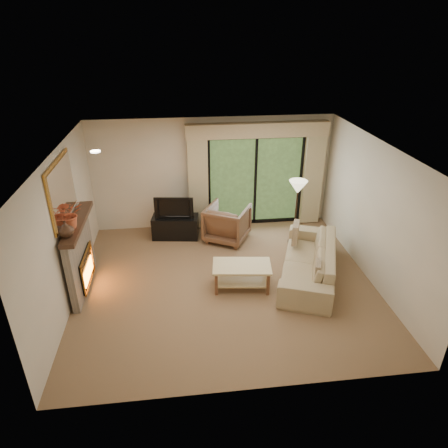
{
  "coord_description": "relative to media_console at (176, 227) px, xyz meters",
  "views": [
    {
      "loc": [
        -0.79,
        -6.22,
        4.42
      ],
      "look_at": [
        0.0,
        0.3,
        1.1
      ],
      "focal_mm": 32.0,
      "sensor_mm": 36.0,
      "label": 1
    }
  ],
  "objects": [
    {
      "name": "media_console",
      "position": [
        0.0,
        0.0,
        0.0
      ],
      "size": [
        1.08,
        0.6,
        0.51
      ],
      "primitive_type": "cube",
      "rotation": [
        0.0,
        0.0,
        -0.13
      ],
      "color": "black",
      "rests_on": "floor"
    },
    {
      "name": "sliding_door",
      "position": [
        1.92,
        0.5,
        0.84
      ],
      "size": [
        2.26,
        0.1,
        2.16
      ],
      "primitive_type": null,
      "color": "black",
      "rests_on": "floor"
    },
    {
      "name": "armchair",
      "position": [
        1.16,
        -0.26,
        0.15
      ],
      "size": [
        1.2,
        1.21,
        0.82
      ],
      "primitive_type": "imported",
      "rotation": [
        0.0,
        0.0,
        2.66
      ],
      "color": "brown",
      "rests_on": "floor"
    },
    {
      "name": "vase",
      "position": [
        -1.69,
        -2.31,
        1.24
      ],
      "size": [
        0.32,
        0.32,
        0.26
      ],
      "primitive_type": "imported",
      "rotation": [
        0.0,
        0.0,
        0.33
      ],
      "color": "#3B2518",
      "rests_on": "fireplace"
    },
    {
      "name": "coffee_table",
      "position": [
        1.19,
        -2.12,
        -0.02
      ],
      "size": [
        1.12,
        0.71,
        0.48
      ],
      "primitive_type": null,
      "rotation": [
        0.0,
        0.0,
        -0.12
      ],
      "color": "#D2B77C",
      "rests_on": "floor"
    },
    {
      "name": "curtain_left",
      "position": [
        0.57,
        0.39,
        0.94
      ],
      "size": [
        0.45,
        0.18,
        2.35
      ],
      "primitive_type": "cube",
      "color": "tan",
      "rests_on": "floor"
    },
    {
      "name": "wall_front",
      "position": [
        0.92,
        -4.45,
        1.04
      ],
      "size": [
        5.0,
        0.0,
        5.0
      ],
      "primitive_type": "plane",
      "rotation": [
        -1.57,
        0.0,
        0.0
      ],
      "color": "beige",
      "rests_on": "ground"
    },
    {
      "name": "ceiling",
      "position": [
        0.92,
        -1.95,
        2.34
      ],
      "size": [
        5.5,
        5.5,
        0.0
      ],
      "primitive_type": "plane",
      "rotation": [
        3.14,
        0.0,
        0.0
      ],
      "color": "silver",
      "rests_on": "ground"
    },
    {
      "name": "floor_lamp",
      "position": [
        2.62,
        -0.55,
        0.47
      ],
      "size": [
        0.5,
        0.5,
        1.46
      ],
      "primitive_type": null,
      "rotation": [
        0.0,
        0.0,
        0.32
      ],
      "color": "#FFF5C6",
      "rests_on": "floor"
    },
    {
      "name": "cornice",
      "position": [
        1.92,
        0.41,
        2.06
      ],
      "size": [
        3.2,
        0.24,
        0.32
      ],
      "primitive_type": "cube",
      "color": "tan",
      "rests_on": "wall_back"
    },
    {
      "name": "wall_left",
      "position": [
        -1.83,
        -1.95,
        1.04
      ],
      "size": [
        0.0,
        5.0,
        5.0
      ],
      "primitive_type": "plane",
      "rotation": [
        1.57,
        0.0,
        1.57
      ],
      "color": "beige",
      "rests_on": "ground"
    },
    {
      "name": "sofa",
      "position": [
        2.52,
        -1.9,
        0.09
      ],
      "size": [
        1.73,
        2.57,
        0.7
      ],
      "primitive_type": "imported",
      "rotation": [
        0.0,
        0.0,
        -1.93
      ],
      "color": "tan",
      "rests_on": "floor"
    },
    {
      "name": "tv",
      "position": [
        0.0,
        0.0,
        0.51
      ],
      "size": [
        0.88,
        0.23,
        0.5
      ],
      "primitive_type": "imported",
      "rotation": [
        0.0,
        0.0,
        -0.13
      ],
      "color": "black",
      "rests_on": "media_console"
    },
    {
      "name": "mirror",
      "position": [
        -1.8,
        -1.75,
        1.69
      ],
      "size": [
        0.07,
        1.45,
        1.02
      ],
      "primitive_type": null,
      "color": "#B37C2D",
      "rests_on": "wall_left"
    },
    {
      "name": "wall_back",
      "position": [
        0.92,
        0.55,
        1.04
      ],
      "size": [
        5.0,
        0.0,
        5.0
      ],
      "primitive_type": "plane",
      "rotation": [
        1.57,
        0.0,
        0.0
      ],
      "color": "beige",
      "rests_on": "ground"
    },
    {
      "name": "pillow_near",
      "position": [
        2.44,
        -2.59,
        0.32
      ],
      "size": [
        0.2,
        0.35,
        0.34
      ],
      "primitive_type": "cube",
      "rotation": [
        0.0,
        0.0,
        -0.36
      ],
      "color": "#4C3C24",
      "rests_on": "sofa"
    },
    {
      "name": "fireplace",
      "position": [
        -1.71,
        -1.75,
        0.43
      ],
      "size": [
        0.24,
        1.7,
        1.37
      ],
      "primitive_type": null,
      "color": "slate",
      "rests_on": "floor"
    },
    {
      "name": "curtain_right",
      "position": [
        3.27,
        0.39,
        0.94
      ],
      "size": [
        0.45,
        0.18,
        2.35
      ],
      "primitive_type": "cube",
      "color": "tan",
      "rests_on": "floor"
    },
    {
      "name": "pillow_far",
      "position": [
        2.44,
        -1.21,
        0.33
      ],
      "size": [
        0.25,
        0.43,
        0.42
      ],
      "primitive_type": "cube",
      "rotation": [
        0.0,
        0.0,
        -0.36
      ],
      "color": "#4C3C24",
      "rests_on": "sofa"
    },
    {
      "name": "wall_right",
      "position": [
        3.67,
        -1.95,
        1.04
      ],
      "size": [
        0.0,
        5.0,
        5.0
      ],
      "primitive_type": "plane",
      "rotation": [
        1.57,
        0.0,
        -1.57
      ],
      "color": "beige",
      "rests_on": "ground"
    },
    {
      "name": "floor",
      "position": [
        0.92,
        -1.95,
        -0.26
      ],
      "size": [
        5.5,
        5.5,
        0.0
      ],
      "primitive_type": "plane",
      "color": "brown",
      "rests_on": "ground"
    },
    {
      "name": "branches",
      "position": [
        -1.69,
        -2.0,
        1.36
      ],
      "size": [
        0.55,
        0.52,
        0.5
      ],
      "primitive_type": "imported",
      "rotation": [
        0.0,
        0.0,
        0.35
      ],
      "color": "#C85733",
      "rests_on": "fireplace"
    }
  ]
}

